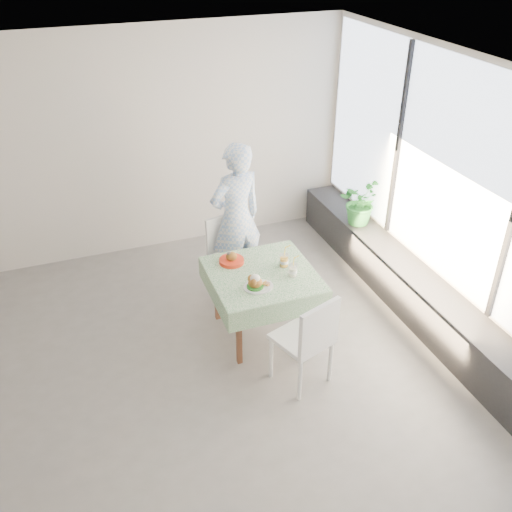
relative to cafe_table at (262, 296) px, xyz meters
name	(u,v)px	position (x,y,z in m)	size (l,w,h in m)	color
floor	(167,373)	(-1.10, -0.27, -0.46)	(6.00, 6.00, 0.00)	slate
ceiling	(135,82)	(-1.10, -0.27, 2.34)	(6.00, 6.00, 0.00)	white
wall_back	(110,149)	(-1.10, 2.23, 0.94)	(6.00, 0.02, 2.80)	beige
wall_front	(257,492)	(-1.10, -2.77, 0.94)	(6.00, 0.02, 2.80)	beige
wall_right	(449,196)	(1.90, -0.27, 0.94)	(0.02, 5.00, 2.80)	beige
window_pane	(451,173)	(1.87, -0.27, 1.19)	(0.01, 4.80, 2.18)	#D1E0F9
window_ledge	(415,294)	(1.70, -0.27, -0.21)	(0.40, 4.80, 0.50)	black
cafe_table	(262,296)	(0.00, 0.00, 0.00)	(1.05, 1.05, 0.74)	brown
chair_far	(232,270)	(-0.05, 0.83, -0.18)	(0.53, 0.53, 0.92)	white
chair_near	(302,355)	(0.09, -0.81, -0.16)	(0.58, 0.58, 0.97)	white
diner	(236,218)	(0.05, 0.95, 0.43)	(0.65, 0.43, 1.78)	#96BBF0
main_dish	(257,284)	(-0.15, -0.22, 0.33)	(0.30, 0.30, 0.15)	white
juice_cup_orange	(284,261)	(0.25, 0.05, 0.34)	(0.10, 0.10, 0.27)	white
juice_cup_lemonade	(293,271)	(0.27, -0.15, 0.34)	(0.09, 0.09, 0.26)	white
second_dish	(232,260)	(-0.23, 0.30, 0.32)	(0.26, 0.26, 0.12)	red
potted_plant	(360,202)	(1.67, 1.02, 0.33)	(0.52, 0.45, 0.57)	#277630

